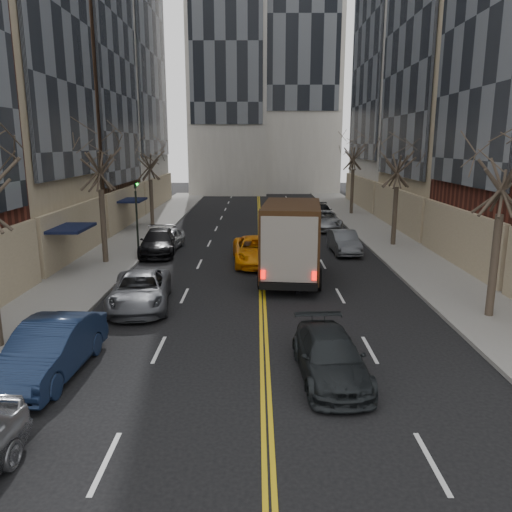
{
  "coord_description": "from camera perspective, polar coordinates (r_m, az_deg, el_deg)",
  "views": [
    {
      "loc": [
        -0.26,
        -7.45,
        6.68
      ],
      "look_at": [
        -0.28,
        12.36,
        2.2
      ],
      "focal_mm": 35.0,
      "sensor_mm": 36.0,
      "label": 1
    }
  ],
  "objects": [
    {
      "name": "tree_rt_near",
      "position": [
        20.55,
        26.72,
        10.79
      ],
      "size": [
        3.2,
        3.2,
        8.71
      ],
      "color": "#382D23",
      "rests_on": "sidewalk_right"
    },
    {
      "name": "sidewalk_left",
      "position": [
        36.15,
        -13.94,
        1.84
      ],
      "size": [
        4.0,
        66.0,
        0.15
      ],
      "primitive_type": "cube",
      "color": "slate",
      "rests_on": "ground"
    },
    {
      "name": "tree_rt_far",
      "position": [
        48.31,
        11.15,
        12.59
      ],
      "size": [
        3.2,
        3.2,
        9.11
      ],
      "color": "#382D23",
      "rests_on": "sidewalk_right"
    },
    {
      "name": "parked_lf_b",
      "position": [
        16.0,
        -22.48,
        -9.83
      ],
      "size": [
        2.01,
        4.98,
        1.61
      ],
      "primitive_type": "imported",
      "rotation": [
        0.0,
        0.0,
        -0.06
      ],
      "color": "#121E39",
      "rests_on": "ground"
    },
    {
      "name": "parked_lf_c",
      "position": [
        21.32,
        -13.09,
        -3.86
      ],
      "size": [
        2.98,
        5.37,
        1.42
      ],
      "primitive_type": "imported",
      "rotation": [
        0.0,
        0.0,
        0.13
      ],
      "color": "#47494E",
      "rests_on": "ground"
    },
    {
      "name": "streetwall_right",
      "position": [
        43.81,
        24.4,
        22.76
      ],
      "size": [
        12.26,
        49.0,
        34.0
      ],
      "color": "#4C301E",
      "rests_on": "ground"
    },
    {
      "name": "taxi",
      "position": [
        28.27,
        -0.02,
        0.63
      ],
      "size": [
        2.86,
        5.53,
        1.49
      ],
      "primitive_type": "imported",
      "rotation": [
        0.0,
        0.0,
        0.07
      ],
      "color": "#FF950A",
      "rests_on": "ground"
    },
    {
      "name": "tree_rt_mid",
      "position": [
        33.69,
        15.98,
        11.4
      ],
      "size": [
        3.2,
        3.2,
        8.32
      ],
      "color": "#382D23",
      "rests_on": "sidewalk_right"
    },
    {
      "name": "pedestrian",
      "position": [
        22.78,
        4.94,
        -1.83
      ],
      "size": [
        0.59,
        0.78,
        1.94
      ],
      "primitive_type": "imported",
      "rotation": [
        0.0,
        0.0,
        1.38
      ],
      "color": "black",
      "rests_on": "ground"
    },
    {
      "name": "parked_lf_e",
      "position": [
        32.5,
        -10.1,
        1.92
      ],
      "size": [
        2.03,
        4.16,
        1.37
      ],
      "primitive_type": "imported",
      "rotation": [
        0.0,
        0.0,
        -0.11
      ],
      "color": "#B4B8BD",
      "rests_on": "ground"
    },
    {
      "name": "ups_truck",
      "position": [
        24.79,
        4.1,
        1.73
      ],
      "size": [
        3.47,
        7.33,
        3.88
      ],
      "rotation": [
        0.0,
        0.0,
        -0.11
      ],
      "color": "black",
      "rests_on": "ground"
    },
    {
      "name": "parked_rt_b",
      "position": [
        40.0,
        7.78,
        4.09
      ],
      "size": [
        2.49,
        5.32,
        1.47
      ],
      "primitive_type": "imported",
      "rotation": [
        0.0,
        0.0,
        -0.01
      ],
      "color": "#919598",
      "rests_on": "ground"
    },
    {
      "name": "observer_sedan",
      "position": [
        14.88,
        8.49,
        -11.3
      ],
      "size": [
        2.08,
        4.59,
        1.31
      ],
      "rotation": [
        0.0,
        0.0,
        0.06
      ],
      "color": "black",
      "rests_on": "ground"
    },
    {
      "name": "parked_rt_a",
      "position": [
        31.48,
        10.03,
        1.59
      ],
      "size": [
        1.61,
        4.27,
        1.39
      ],
      "primitive_type": "imported",
      "rotation": [
        0.0,
        0.0,
        0.03
      ],
      "color": "#484B4F",
      "rests_on": "ground"
    },
    {
      "name": "parked_rt_c",
      "position": [
        45.89,
        7.49,
        5.08
      ],
      "size": [
        1.8,
        4.41,
        1.28
      ],
      "primitive_type": "imported",
      "rotation": [
        0.0,
        0.0,
        -0.0
      ],
      "color": "black",
      "rests_on": "ground"
    },
    {
      "name": "sidewalk_right",
      "position": [
        36.28,
        14.86,
        1.83
      ],
      "size": [
        4.0,
        66.0,
        0.15
      ],
      "primitive_type": "cube",
      "color": "slate",
      "rests_on": "ground"
    },
    {
      "name": "streetwall_left",
      "position": [
        42.5,
        -24.29,
        23.76
      ],
      "size": [
        14.0,
        49.5,
        36.0
      ],
      "color": "#562319",
      "rests_on": "ground"
    },
    {
      "name": "tree_lf_mid",
      "position": [
        28.75,
        -17.62,
        12.0
      ],
      "size": [
        3.2,
        3.2,
        8.91
      ],
      "color": "#382D23",
      "rests_on": "sidewalk_left"
    },
    {
      "name": "tree_lf_far",
      "position": [
        41.35,
        -12.11,
        11.57
      ],
      "size": [
        3.2,
        3.2,
        8.12
      ],
      "color": "#382D23",
      "rests_on": "sidewalk_left"
    },
    {
      "name": "traffic_signal",
      "position": [
        30.54,
        -13.5,
        5.13
      ],
      "size": [
        0.29,
        0.26,
        4.7
      ],
      "color": "black",
      "rests_on": "sidewalk_left"
    },
    {
      "name": "parked_lf_d",
      "position": [
        31.31,
        -11.07,
        1.58
      ],
      "size": [
        2.51,
        5.3,
        1.49
      ],
      "primitive_type": "imported",
      "rotation": [
        0.0,
        0.0,
        0.08
      ],
      "color": "black",
      "rests_on": "ground"
    }
  ]
}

